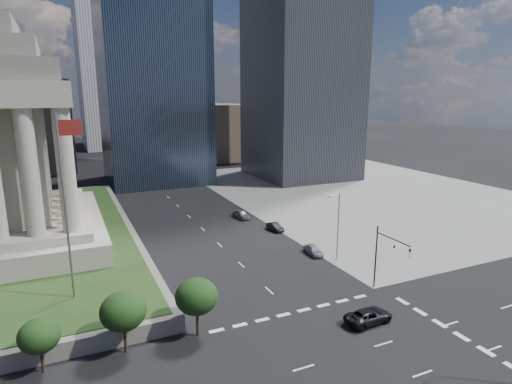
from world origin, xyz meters
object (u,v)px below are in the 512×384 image
street_lamp_north (337,223)px  parked_sedan_mid (275,227)px  traffic_signal_ne (386,252)px  flagpole (66,198)px  parked_sedan_far (241,214)px  pickup_truck (369,316)px  parked_sedan_near (314,250)px

street_lamp_north → parked_sedan_mid: 16.82m
street_lamp_north → traffic_signal_ne: bearing=-94.2°
flagpole → parked_sedan_far: flagpole is taller
pickup_truck → parked_sedan_far: 41.85m
parked_sedan_far → pickup_truck: bearing=-98.9°
pickup_truck → parked_sedan_mid: pickup_truck is taller
traffic_signal_ne → pickup_truck: (-6.23, -4.86, -4.50)m
parked_sedan_near → parked_sedan_far: parked_sedan_far is taller
pickup_truck → flagpole: bearing=57.6°
street_lamp_north → pickup_truck: (-7.06, -16.17, -4.91)m
flagpole → traffic_signal_ne: (34.33, -10.30, -7.86)m
flagpole → street_lamp_north: bearing=1.6°
traffic_signal_ne → street_lamp_north: size_ratio=0.80×
pickup_truck → parked_sedan_near: pickup_truck is taller
traffic_signal_ne → parked_sedan_near: 15.21m
flagpole → parked_sedan_near: 35.80m
flagpole → parked_sedan_far: (30.83, 26.59, -12.32)m
traffic_signal_ne → flagpole: bearing=163.3°
traffic_signal_ne → parked_sedan_mid: size_ratio=1.96×
flagpole → street_lamp_north: (35.16, 1.00, -7.45)m
flagpole → pickup_truck: flagpole is taller
traffic_signal_ne → parked_sedan_far: traffic_signal_ne is taller
flagpole → traffic_signal_ne: size_ratio=2.50×
street_lamp_north → parked_sedan_far: (-4.33, 25.59, -4.87)m
street_lamp_north → parked_sedan_mid: street_lamp_north is taller
flagpole → parked_sedan_near: bearing=7.2°
parked_sedan_near → parked_sedan_far: 22.55m
pickup_truck → parked_sedan_near: size_ratio=1.27×
flagpole → parked_sedan_near: (33.33, 4.18, -12.39)m
traffic_signal_ne → pickup_truck: bearing=-142.0°
parked_sedan_near → parked_sedan_mid: parked_sedan_near is taller
pickup_truck → street_lamp_north: bearing=-27.6°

